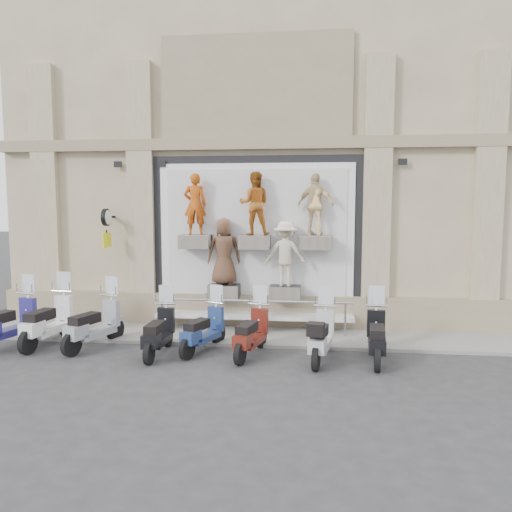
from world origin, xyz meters
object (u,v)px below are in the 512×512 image
object	(u,v)px
scooter_b	(48,311)
scooter_c	(94,314)
clock_sign_bracket	(107,223)
scooter_e	(203,320)
scooter_g	(321,326)
guard_rail	(252,318)
scooter_d	(159,322)
scooter_f	(251,323)
scooter_h	(377,326)
scooter_a	(8,313)

from	to	relation	value
scooter_b	scooter_c	distance (m)	1.17
clock_sign_bracket	scooter_e	world-z (taller)	clock_sign_bracket
scooter_g	guard_rail	bearing A→B (deg)	143.51
scooter_d	scooter_f	xyz separation A→B (m)	(2.02, 0.16, 0.00)
scooter_c	scooter_g	size ratio (longest dim) A/B	1.05
scooter_c	scooter_d	size ratio (longest dim) A/B	1.08
scooter_g	scooter_h	bearing A→B (deg)	14.29
scooter_a	scooter_b	world-z (taller)	scooter_b
clock_sign_bracket	scooter_d	bearing A→B (deg)	-47.14
scooter_a	scooter_c	bearing A→B (deg)	17.83
scooter_e	scooter_g	xyz separation A→B (m)	(2.61, -0.35, 0.03)
scooter_a	scooter_h	world-z (taller)	scooter_a
scooter_d	scooter_a	bearing A→B (deg)	177.32
scooter_g	scooter_d	bearing A→B (deg)	-170.39
guard_rail	scooter_f	world-z (taller)	scooter_f
guard_rail	scooter_h	size ratio (longest dim) A/B	2.72
scooter_c	scooter_h	bearing A→B (deg)	15.88
scooter_b	scooter_d	size ratio (longest dim) A/B	1.13
scooter_e	scooter_h	world-z (taller)	scooter_h
clock_sign_bracket	scooter_e	size ratio (longest dim) A/B	0.58
scooter_a	scooter_g	distance (m)	7.17
clock_sign_bracket	scooter_g	bearing A→B (deg)	-21.69
scooter_b	scooter_f	size ratio (longest dim) A/B	1.13
clock_sign_bracket	scooter_e	xyz separation A→B (m)	(2.98, -1.87, -2.08)
scooter_b	scooter_e	distance (m)	3.72
guard_rail	scooter_g	world-z (taller)	scooter_g
guard_rail	scooter_h	world-z (taller)	scooter_h
scooter_f	scooter_h	distance (m)	2.66
scooter_e	scooter_f	xyz separation A→B (m)	(1.10, -0.19, 0.02)
scooter_e	scooter_g	world-z (taller)	scooter_g
scooter_c	scooter_g	bearing A→B (deg)	14.31
guard_rail	scooter_b	distance (m)	4.83
clock_sign_bracket	scooter_d	xyz separation A→B (m)	(2.07, -2.23, -2.07)
scooter_f	scooter_g	world-z (taller)	scooter_g
guard_rail	scooter_g	distance (m)	2.46
scooter_b	scooter_g	xyz separation A→B (m)	(6.33, -0.46, -0.08)
scooter_b	scooter_f	xyz separation A→B (m)	(4.82, -0.29, -0.09)
scooter_b	scooter_g	world-z (taller)	scooter_b
scooter_f	clock_sign_bracket	bearing A→B (deg)	166.53
scooter_e	scooter_h	bearing A→B (deg)	16.16
scooter_d	scooter_h	xyz separation A→B (m)	(4.68, 0.10, 0.03)
clock_sign_bracket	scooter_h	xyz separation A→B (m)	(6.74, -2.13, -2.05)
scooter_h	scooter_g	bearing A→B (deg)	-170.07
guard_rail	scooter_b	world-z (taller)	scooter_b
scooter_a	scooter_d	xyz separation A→B (m)	(3.64, -0.20, -0.08)
guard_rail	scooter_h	bearing A→B (deg)	-30.29
guard_rail	scooter_a	bearing A→B (deg)	-164.15
clock_sign_bracket	scooter_d	world-z (taller)	clock_sign_bracket
clock_sign_bracket	scooter_a	bearing A→B (deg)	-127.89
scooter_f	scooter_h	bearing A→B (deg)	11.91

